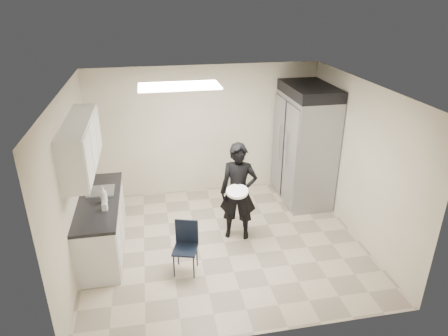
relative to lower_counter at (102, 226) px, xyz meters
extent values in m
plane|color=#B4A48D|center=(1.95, -0.20, -0.43)|extent=(4.50, 4.50, 0.00)
plane|color=silver|center=(1.95, -0.20, 2.17)|extent=(4.50, 4.50, 0.00)
plane|color=beige|center=(1.95, 1.80, 0.87)|extent=(4.50, 0.00, 4.50)
plane|color=beige|center=(-0.30, -0.20, 0.87)|extent=(0.00, 4.00, 4.00)
plane|color=beige|center=(4.20, -0.20, 0.87)|extent=(0.00, 4.00, 4.00)
cube|color=white|center=(1.35, 0.20, 2.14)|extent=(1.20, 0.60, 0.02)
cube|color=silver|center=(0.00, 0.00, 0.00)|extent=(0.60, 1.90, 0.86)
cube|color=black|center=(0.00, 0.00, 0.46)|extent=(0.64, 1.95, 0.05)
cube|color=gray|center=(0.02, 0.25, 0.44)|extent=(0.42, 0.40, 0.14)
cylinder|color=silver|center=(-0.18, 0.25, 0.59)|extent=(0.02, 0.02, 0.24)
cube|color=silver|center=(-0.13, 0.00, 1.40)|extent=(0.35, 1.80, 0.75)
cube|color=black|center=(-0.19, 1.15, 1.19)|extent=(0.22, 0.30, 0.35)
cube|color=yellow|center=(-0.29, -0.10, 0.79)|extent=(0.00, 0.12, 0.07)
cube|color=yellow|center=(-0.29, 0.10, 0.75)|extent=(0.00, 0.12, 0.07)
cube|color=gray|center=(3.78, 1.07, 0.62)|extent=(0.80, 1.35, 2.10)
cube|color=black|center=(3.78, 1.07, 1.77)|extent=(0.80, 1.35, 0.20)
cube|color=black|center=(1.25, -0.82, -0.04)|extent=(0.43, 0.43, 0.77)
imported|color=black|center=(2.22, -0.03, 0.41)|extent=(0.71, 0.57, 1.68)
cylinder|color=white|center=(2.15, -0.27, 0.55)|extent=(0.44, 0.44, 0.04)
imported|color=white|center=(0.11, -0.11, 0.61)|extent=(0.13, 0.13, 0.26)
imported|color=silver|center=(0.14, -0.35, 0.56)|extent=(0.08, 0.09, 0.17)
camera|label=1|loc=(0.90, -5.69, 3.44)|focal=32.00mm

